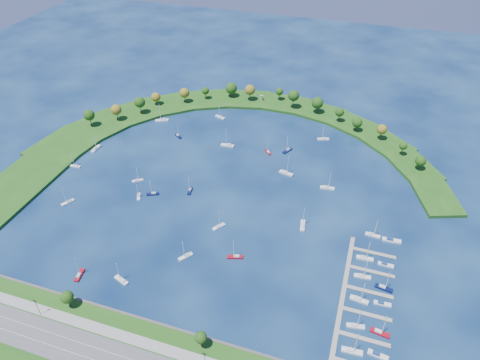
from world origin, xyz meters
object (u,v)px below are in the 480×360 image
(moored_boat_9, at_px, (138,180))
(moored_boat_19, at_px, (220,117))
(moored_boat_13, at_px, (286,173))
(docked_boat_9, at_px, (386,265))
(moored_boat_18, at_px, (178,136))
(docked_boat_8, at_px, (365,258))
(moored_boat_2, at_px, (162,120))
(docked_boat_2, at_px, (355,326))
(moored_boat_17, at_px, (303,225))
(moored_boat_21, at_px, (121,280))
(harbor_tower, at_px, (262,98))
(moored_boat_3, at_px, (79,275))
(moored_boat_14, at_px, (68,202))
(moored_boat_15, at_px, (268,152))
(docked_boat_4, at_px, (359,299))
(docked_boat_5, at_px, (382,304))
(moored_boat_20, at_px, (219,226))
(docked_boat_6, at_px, (362,276))
(moored_boat_10, at_px, (186,256))
(moored_boat_6, at_px, (323,139))
(moored_boat_5, at_px, (153,193))
(docked_boat_11, at_px, (391,240))
(moored_boat_11, at_px, (288,150))
(moored_boat_8, at_px, (75,166))
(docked_boat_10, at_px, (373,235))
(docked_boat_0, at_px, (352,351))
(docked_boat_3, at_px, (380,332))
(docked_boat_7, at_px, (384,288))
(dock_system, at_px, (358,300))
(moored_boat_16, at_px, (235,256))
(moored_boat_12, at_px, (327,187))
(moored_boat_7, at_px, (96,148))
(moored_boat_0, at_px, (139,196))
(moored_boat_1, at_px, (228,145))

(moored_boat_9, height_order, moored_boat_19, moored_boat_19)
(moored_boat_13, height_order, docked_boat_9, moored_boat_13)
(moored_boat_18, bearing_deg, docked_boat_8, 6.72)
(moored_boat_2, relative_size, docked_boat_2, 1.24)
(moored_boat_17, xyz_separation_m, moored_boat_21, (-76.31, -66.04, -0.02))
(harbor_tower, bearing_deg, moored_boat_3, -99.54)
(moored_boat_13, relative_size, moored_boat_14, 1.19)
(moored_boat_17, bearing_deg, moored_boat_15, 21.70)
(docked_boat_4, xyz_separation_m, docked_boat_5, (10.47, 1.16, -0.33))
(moored_boat_20, bearing_deg, docked_boat_6, -64.67)
(moored_boat_10, relative_size, docked_boat_5, 1.46)
(moored_boat_14, bearing_deg, moored_boat_6, 160.02)
(moored_boat_5, relative_size, docked_boat_11, 1.09)
(moored_boat_10, distance_m, moored_boat_11, 116.31)
(docked_boat_9, bearing_deg, moored_boat_8, 175.11)
(docked_boat_2, relative_size, docked_boat_10, 1.00)
(docked_boat_0, bearing_deg, docked_boat_4, 86.87)
(docked_boat_3, bearing_deg, docked_boat_11, 96.13)
(moored_boat_3, distance_m, docked_boat_7, 148.87)
(moored_boat_19, xyz_separation_m, moored_boat_21, (10.34, -166.73, -0.01))
(moored_boat_17, distance_m, docked_boat_2, 66.39)
(docked_boat_5, distance_m, docked_boat_8, 28.10)
(moored_boat_5, distance_m, moored_boat_18, 67.33)
(dock_system, bearing_deg, docked_boat_11, 74.40)
(moored_boat_16, bearing_deg, docked_boat_4, 156.32)
(docked_boat_4, height_order, docked_boat_10, docked_boat_4)
(moored_boat_15, height_order, docked_boat_8, docked_boat_8)
(dock_system, xyz_separation_m, moored_boat_11, (-60.82, 112.62, 0.57))
(moored_boat_3, distance_m, docked_boat_8, 144.30)
(moored_boat_14, height_order, moored_boat_15, moored_boat_14)
(docked_boat_9, bearing_deg, moored_boat_12, 127.75)
(moored_boat_2, relative_size, moored_boat_14, 1.27)
(dock_system, distance_m, moored_boat_17, 54.37)
(dock_system, distance_m, moored_boat_6, 141.24)
(moored_boat_19, height_order, docked_boat_4, docked_boat_4)
(moored_boat_7, distance_m, moored_boat_14, 57.94)
(moored_boat_9, relative_size, docked_boat_6, 0.86)
(moored_boat_3, height_order, docked_boat_10, moored_boat_3)
(moored_boat_12, relative_size, docked_boat_4, 1.01)
(moored_boat_15, bearing_deg, moored_boat_3, 116.33)
(moored_boat_14, distance_m, docked_boat_3, 185.81)
(moored_boat_9, xyz_separation_m, moored_boat_15, (70.08, 57.32, -0.01))
(moored_boat_17, bearing_deg, moored_boat_16, 131.69)
(moored_boat_21, bearing_deg, moored_boat_20, -102.77)
(moored_boat_13, height_order, docked_boat_3, moored_boat_13)
(moored_boat_6, height_order, moored_boat_9, moored_boat_6)
(moored_boat_11, bearing_deg, moored_boat_0, -18.66)
(moored_boat_10, bearing_deg, moored_boat_13, -164.58)
(moored_boat_17, distance_m, moored_boat_21, 100.91)
(moored_boat_20, bearing_deg, moored_boat_1, 49.41)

